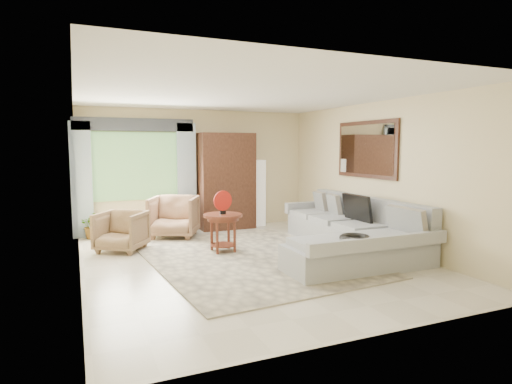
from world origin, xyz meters
name	(u,v)px	position (x,y,z in m)	size (l,w,h in m)	color
ground	(250,260)	(0.00, 0.00, 0.00)	(6.00, 6.00, 0.00)	silver
area_rug	(249,258)	(0.02, 0.10, 0.01)	(3.00, 4.00, 0.02)	#BEB496
sectional_sofa	(351,236)	(1.78, -0.18, 0.28)	(2.30, 3.46, 0.90)	#A5A8AE
tv_screen	(357,208)	(2.05, 0.02, 0.72)	(0.06, 0.74, 0.48)	black
garden_hose	(355,238)	(1.00, -1.37, 0.55)	(0.43, 0.43, 0.09)	black
coffee_table	(223,232)	(-0.23, 0.66, 0.35)	(0.66, 0.66, 0.66)	#522515
red_disc	(223,201)	(-0.23, 0.66, 0.89)	(0.34, 0.34, 0.03)	#AC1A11
armchair_left	(121,231)	(-1.82, 1.45, 0.35)	(0.74, 0.76, 0.69)	#91724F
armchair_right	(174,217)	(-0.73, 2.24, 0.41)	(0.88, 0.91, 0.83)	#9A6B54
potted_plant	(93,225)	(-2.22, 2.73, 0.27)	(0.48, 0.42, 0.53)	#999999
armoire	(226,181)	(0.55, 2.72, 1.05)	(1.20, 0.55, 2.10)	black
floor_lamp	(259,193)	(1.35, 2.78, 0.75)	(0.24, 0.24, 1.50)	silver
window	(136,166)	(-1.35, 2.97, 1.40)	(1.80, 0.04, 1.40)	#669E59
curtain_left	(81,180)	(-2.40, 2.88, 1.15)	(0.40, 0.08, 2.30)	#9EB7CC
curtain_right	(187,177)	(-0.30, 2.88, 1.15)	(0.40, 0.08, 2.30)	#9EB7CC
valance	(135,125)	(-1.35, 2.90, 2.25)	(2.40, 0.12, 0.26)	#1E232D
wall_mirror	(366,149)	(2.46, 0.35, 1.75)	(0.05, 1.70, 1.05)	black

